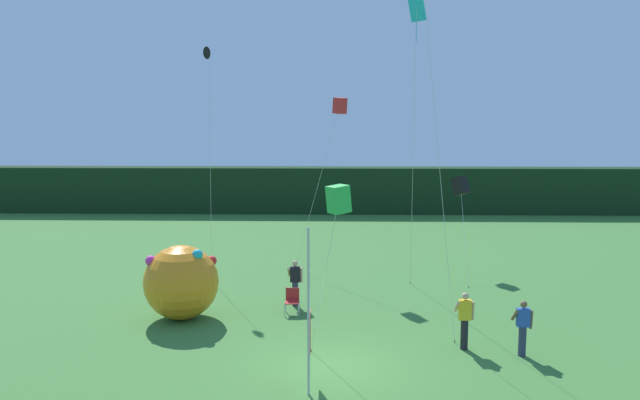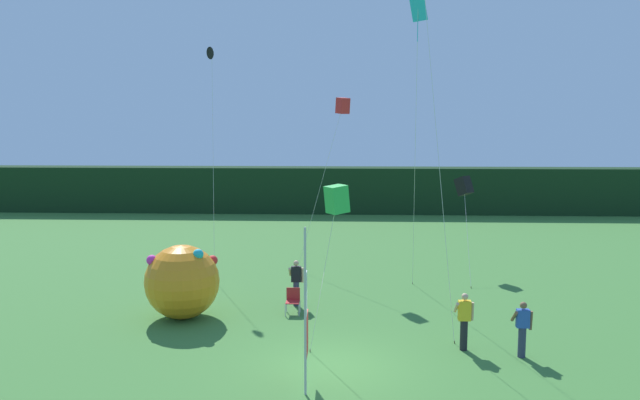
{
  "view_description": "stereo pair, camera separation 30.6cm",
  "coord_description": "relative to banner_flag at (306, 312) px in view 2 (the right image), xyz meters",
  "views": [
    {
      "loc": [
        0.05,
        -16.29,
        6.67
      ],
      "look_at": [
        -0.49,
        3.28,
        4.24
      ],
      "focal_mm": 34.65,
      "sensor_mm": 36.0,
      "label": 1
    },
    {
      "loc": [
        0.35,
        -16.28,
        6.67
      ],
      "look_at": [
        -0.49,
        3.28,
        4.24
      ],
      "focal_mm": 34.65,
      "sensor_mm": 36.0,
      "label": 2
    }
  ],
  "objects": [
    {
      "name": "inflatable_balloon",
      "position": [
        -4.62,
        5.58,
        -0.73
      ],
      "size": [
        2.55,
        2.55,
        2.55
      ],
      "color": "orange",
      "rests_on": "ground"
    },
    {
      "name": "distant_treeline",
      "position": [
        0.63,
        31.32,
        -0.31
      ],
      "size": [
        80.0,
        2.4,
        3.41
      ],
      "primitive_type": "cube",
      "color": "black",
      "rests_on": "ground"
    },
    {
      "name": "folding_chair",
      "position": [
        -0.88,
        6.27,
        -1.5
      ],
      "size": [
        0.51,
        0.51,
        0.89
      ],
      "color": "#BCBCC1",
      "rests_on": "ground"
    },
    {
      "name": "kite_cyan_diamond_4",
      "position": [
        3.47,
        7.59,
        8.08
      ],
      "size": [
        0.67,
        3.43,
        11.18
      ],
      "color": "brown",
      "rests_on": "ground"
    },
    {
      "name": "person_near_banner",
      "position": [
        -0.83,
        7.19,
        -1.11
      ],
      "size": [
        0.55,
        0.48,
        1.7
      ],
      "color": "#2D334C",
      "rests_on": "ground"
    },
    {
      "name": "banner_flag",
      "position": [
        0.0,
        0.0,
        0.0
      ],
      "size": [
        0.06,
        1.03,
        4.2
      ],
      "color": "#B7B7BC",
      "rests_on": "ground"
    },
    {
      "name": "person_far_left",
      "position": [
        4.48,
        2.93,
        -1.09
      ],
      "size": [
        0.55,
        0.48,
        1.72
      ],
      "color": "black",
      "rests_on": "ground"
    },
    {
      "name": "kite_green_box_3",
      "position": [
        0.73,
        1.86,
        2.59
      ],
      "size": [
        1.17,
        1.11,
        5.01
      ],
      "color": "brown",
      "rests_on": "ground"
    },
    {
      "name": "ground_plane",
      "position": [
        0.63,
        1.45,
        -2.01
      ],
      "size": [
        120.0,
        120.0,
        0.0
      ],
      "primitive_type": "plane",
      "color": "#3D7533"
    },
    {
      "name": "kite_black_box_1",
      "position": [
        6.39,
        13.61,
        1.8
      ],
      "size": [
        0.93,
        4.23,
        4.3
      ],
      "color": "brown",
      "rests_on": "ground"
    },
    {
      "name": "person_mid_field",
      "position": [
        6.04,
        2.45,
        -1.15
      ],
      "size": [
        0.55,
        0.48,
        1.63
      ],
      "color": "#2D334C",
      "rests_on": "ground"
    },
    {
      "name": "kite_black_delta_5",
      "position": [
        -5.13,
        13.43,
        7.7
      ],
      "size": [
        0.84,
        3.18,
        10.13
      ],
      "color": "brown",
      "rests_on": "ground"
    },
    {
      "name": "kite_red_box_0",
      "position": [
        0.8,
        12.96,
        5.41
      ],
      "size": [
        2.41,
        0.7,
        7.82
      ],
      "color": "brown",
      "rests_on": "ground"
    }
  ]
}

